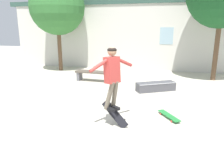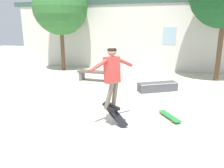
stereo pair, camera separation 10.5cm
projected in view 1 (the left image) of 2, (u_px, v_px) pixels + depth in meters
ground_plane at (92, 130)px, 5.25m from camera, size 40.00×40.00×0.00m
building_backdrop at (139, 34)px, 12.30m from camera, size 16.05×0.52×5.24m
tree_left at (57, 7)px, 11.66m from camera, size 2.94×2.94×4.90m
park_bench at (95, 74)px, 9.85m from camera, size 1.78×0.55×0.47m
skate_ledge at (156, 87)px, 8.43m from camera, size 1.54×1.14×0.34m
skater at (112, 73)px, 5.17m from camera, size 0.82×1.08×1.54m
skateboard_flipping at (115, 114)px, 5.46m from camera, size 0.74×0.33×0.67m
skateboard_resting at (169, 116)px, 5.93m from camera, size 0.63×0.82×0.08m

